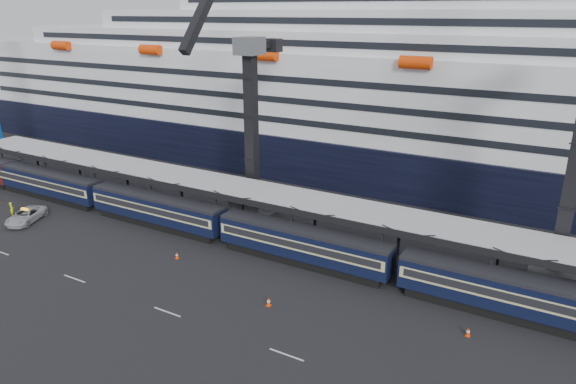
% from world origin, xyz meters
% --- Properties ---
extents(ground, '(260.00, 260.00, 0.00)m').
position_xyz_m(ground, '(0.00, 0.00, 0.00)').
color(ground, black).
rests_on(ground, ground).
extents(train, '(133.05, 3.00, 4.05)m').
position_xyz_m(train, '(-4.65, 10.00, 2.20)').
color(train, black).
rests_on(train, ground).
extents(canopy, '(130.00, 6.25, 5.53)m').
position_xyz_m(canopy, '(0.00, 14.00, 5.25)').
color(canopy, '#989CA0').
rests_on(canopy, ground).
extents(cruise_ship, '(214.09, 28.84, 34.00)m').
position_xyz_m(cruise_ship, '(-1.08, 45.99, 12.34)').
color(cruise_ship, black).
rests_on(cruise_ship, ground).
extents(crane_dark_near, '(4.50, 17.75, 35.08)m').
position_xyz_m(crane_dark_near, '(-20.00, 18.59, 11.93)').
color(crane_dark_near, '#47494E').
rests_on(crane_dark_near, ground).
extents(pickup_truck, '(4.69, 6.45, 1.63)m').
position_xyz_m(pickup_truck, '(-43.16, 2.83, 0.82)').
color(pickup_truck, '#A2A5A9').
rests_on(pickup_truck, ground).
extents(worker, '(0.78, 0.67, 1.82)m').
position_xyz_m(worker, '(-46.56, 3.21, 0.91)').
color(worker, '#F2FF0D').
rests_on(worker, ground).
extents(traffic_cone_b, '(0.38, 0.38, 0.76)m').
position_xyz_m(traffic_cone_b, '(-20.12, 4.33, 0.38)').
color(traffic_cone_b, '#F03B07').
rests_on(traffic_cone_b, ground).
extents(traffic_cone_c, '(0.43, 0.43, 0.85)m').
position_xyz_m(traffic_cone_c, '(-6.82, 1.25, 0.42)').
color(traffic_cone_c, '#F03B07').
rests_on(traffic_cone_c, ground).
extents(traffic_cone_d, '(0.39, 0.39, 0.79)m').
position_xyz_m(traffic_cone_d, '(9.62, 5.33, 0.39)').
color(traffic_cone_d, '#F03B07').
rests_on(traffic_cone_d, ground).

